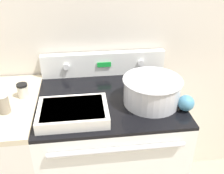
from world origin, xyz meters
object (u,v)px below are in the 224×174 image
(mixing_bowl, at_px, (152,89))
(spice_jar_black_cap, at_px, (23,90))
(spice_jar_white_cap, at_px, (3,103))
(casserole_dish, at_px, (73,112))
(ladle, at_px, (185,103))

(mixing_bowl, bearing_deg, spice_jar_black_cap, 169.47)
(mixing_bowl, relative_size, spice_jar_white_cap, 2.97)
(casserole_dish, xyz_separation_m, ladle, (0.59, 0.00, 0.01))
(mixing_bowl, bearing_deg, casserole_dish, -168.53)
(casserole_dish, bearing_deg, spice_jar_black_cap, 142.05)
(mixing_bowl, relative_size, spice_jar_black_cap, 3.98)
(spice_jar_white_cap, bearing_deg, casserole_dish, -11.81)
(mixing_bowl, bearing_deg, spice_jar_white_cap, -179.00)
(casserole_dish, bearing_deg, spice_jar_white_cap, 168.19)
(spice_jar_black_cap, height_order, spice_jar_white_cap, spice_jar_white_cap)
(ladle, height_order, spice_jar_white_cap, spice_jar_white_cap)
(mixing_bowl, xyz_separation_m, ladle, (0.16, -0.09, -0.04))
(casserole_dish, distance_m, spice_jar_white_cap, 0.36)
(casserole_dish, xyz_separation_m, spice_jar_black_cap, (-0.28, 0.22, 0.02))
(ladle, bearing_deg, mixing_bowl, 152.12)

